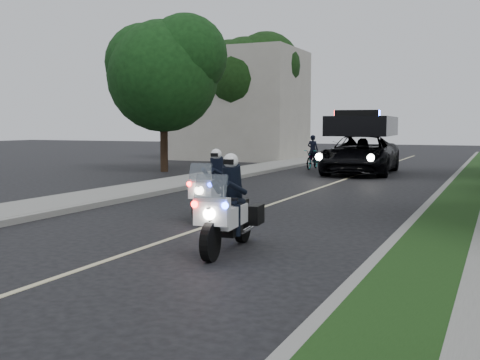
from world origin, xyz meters
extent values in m
plane|color=black|center=(0.00, 0.00, 0.00)|extent=(120.00, 120.00, 0.00)
cube|color=gray|center=(4.10, 10.00, 0.07)|extent=(0.20, 60.00, 0.15)
cube|color=#193814|center=(4.80, 10.00, 0.08)|extent=(1.20, 60.00, 0.16)
cube|color=gray|center=(-4.10, 10.00, 0.07)|extent=(0.20, 60.00, 0.15)
cube|color=gray|center=(-5.20, 10.00, 0.08)|extent=(2.00, 60.00, 0.16)
cube|color=#A8A396|center=(-10.00, 26.00, 3.50)|extent=(8.00, 6.00, 7.00)
cube|color=#BFB78C|center=(0.00, 10.00, 0.00)|extent=(0.12, 50.00, 0.01)
imported|color=black|center=(-0.06, 17.62, 0.00)|extent=(3.30, 6.49, 3.07)
imported|color=black|center=(-2.91, 19.52, 0.00)|extent=(0.68, 1.85, 0.96)
imported|color=black|center=(-2.91, 19.52, 0.00)|extent=(0.57, 0.41, 1.52)
camera|label=1|loc=(5.84, -9.01, 2.20)|focal=43.85mm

